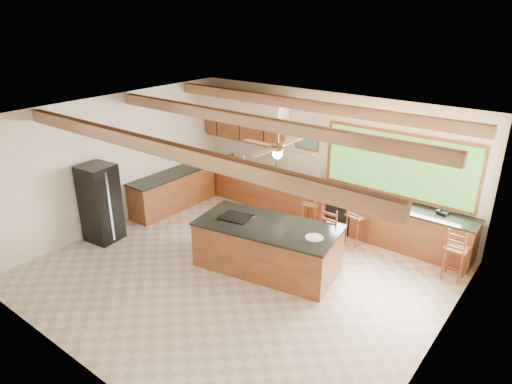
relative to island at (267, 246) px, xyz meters
The scene contains 9 objects.
ground 0.74m from the island, 124.27° to the right, with size 7.20×7.20×0.00m, color beige.
room_shell 1.82m from the island, 159.39° to the left, with size 7.27×6.54×3.02m.
counter_run 2.35m from the island, 118.99° to the left, with size 7.12×3.10×1.23m.
island is the anchor object (origin of this frame).
refrigerator 3.76m from the island, 161.16° to the right, with size 0.73×0.71×1.70m.
bar_stool_a 1.94m from the island, 96.50° to the left, with size 0.44×0.44×1.03m.
bar_stool_b 2.14m from the island, 64.49° to the left, with size 0.48×0.48×1.07m.
bar_stool_c 1.35m from the island, 53.61° to the left, with size 0.41×0.41×1.14m.
bar_stool_d 3.47m from the island, 30.63° to the left, with size 0.39×0.39×1.07m.
Camera 1 is at (4.86, -5.76, 4.77)m, focal length 32.00 mm.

